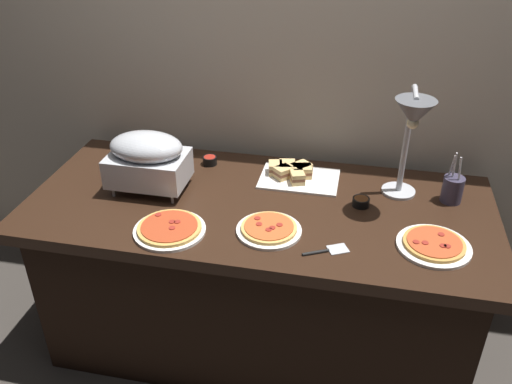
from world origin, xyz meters
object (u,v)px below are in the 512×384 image
(pizza_plate_front, at_px, (170,229))
(pizza_plate_raised_stand, at_px, (269,229))
(sauce_cup_near, at_px, (210,160))
(heat_lamp, at_px, (412,123))
(sandwich_platter, at_px, (294,174))
(chafing_dish, at_px, (147,158))
(sauce_cup_far, at_px, (361,202))
(serving_spatula, at_px, (327,251))
(utensil_holder, at_px, (452,189))
(pizza_plate_center, at_px, (434,245))

(pizza_plate_front, height_order, pizza_plate_raised_stand, same)
(pizza_plate_raised_stand, xyz_separation_m, sauce_cup_near, (-0.37, 0.48, 0.01))
(heat_lamp, xyz_separation_m, sandwich_platter, (-0.45, 0.14, -0.34))
(sandwich_platter, bearing_deg, chafing_dish, -159.77)
(heat_lamp, bearing_deg, sauce_cup_near, 167.10)
(sandwich_platter, distance_m, sauce_cup_far, 0.34)
(chafing_dish, bearing_deg, heat_lamp, 4.09)
(sandwich_platter, xyz_separation_m, serving_spatula, (0.19, -0.50, -0.02))
(sauce_cup_near, bearing_deg, serving_spatula, -42.95)
(heat_lamp, height_order, sauce_cup_near, heat_lamp)
(utensil_holder, xyz_separation_m, serving_spatula, (-0.46, -0.45, -0.05))
(pizza_plate_raised_stand, bearing_deg, sandwich_platter, 85.53)
(sandwich_platter, distance_m, serving_spatula, 0.54)
(pizza_plate_front, distance_m, sandwich_platter, 0.64)
(chafing_dish, relative_size, pizza_plate_front, 1.18)
(pizza_plate_raised_stand, xyz_separation_m, serving_spatula, (0.23, -0.08, -0.01))
(pizza_plate_center, xyz_separation_m, serving_spatula, (-0.37, -0.10, -0.01))
(pizza_plate_front, relative_size, serving_spatula, 1.63)
(pizza_plate_front, xyz_separation_m, pizza_plate_center, (0.96, 0.10, -0.00))
(sandwich_platter, relative_size, sauce_cup_near, 5.25)
(pizza_plate_front, distance_m, utensil_holder, 1.14)
(chafing_dish, bearing_deg, utensil_holder, 7.38)
(sauce_cup_far, bearing_deg, pizza_plate_raised_stand, -141.86)
(heat_lamp, distance_m, pizza_plate_center, 0.45)
(pizza_plate_center, height_order, pizza_plate_raised_stand, same)
(heat_lamp, xyz_separation_m, pizza_plate_raised_stand, (-0.48, -0.28, -0.35))
(pizza_plate_front, bearing_deg, serving_spatula, -0.02)
(sauce_cup_far, distance_m, serving_spatula, 0.35)
(pizza_plate_raised_stand, distance_m, sauce_cup_far, 0.42)
(pizza_plate_raised_stand, bearing_deg, serving_spatula, -18.60)
(chafing_dish, xyz_separation_m, serving_spatula, (0.78, -0.29, -0.14))
(utensil_holder, bearing_deg, serving_spatula, -135.98)
(pizza_plate_front, xyz_separation_m, serving_spatula, (0.59, -0.00, -0.01))
(heat_lamp, height_order, pizza_plate_front, heat_lamp)
(heat_lamp, height_order, serving_spatula, heat_lamp)
(sauce_cup_near, distance_m, sauce_cup_far, 0.73)
(chafing_dish, xyz_separation_m, pizza_plate_center, (1.15, -0.18, -0.13))
(sauce_cup_far, height_order, serving_spatula, sauce_cup_far)
(heat_lamp, xyz_separation_m, pizza_plate_center, (0.12, -0.26, -0.35))
(sandwich_platter, height_order, serving_spatula, sandwich_platter)
(pizza_plate_raised_stand, bearing_deg, pizza_plate_center, 2.46)
(pizza_plate_raised_stand, xyz_separation_m, sauce_cup_far, (0.33, 0.26, 0.01))
(pizza_plate_center, distance_m, pizza_plate_raised_stand, 0.60)
(pizza_plate_center, bearing_deg, utensil_holder, 75.47)
(sauce_cup_near, height_order, sauce_cup_far, sauce_cup_near)
(heat_lamp, relative_size, sauce_cup_far, 6.92)
(pizza_plate_front, bearing_deg, pizza_plate_center, 6.02)
(sauce_cup_far, bearing_deg, serving_spatula, -107.07)
(pizza_plate_center, relative_size, serving_spatula, 1.59)
(pizza_plate_raised_stand, distance_m, sandwich_platter, 0.43)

